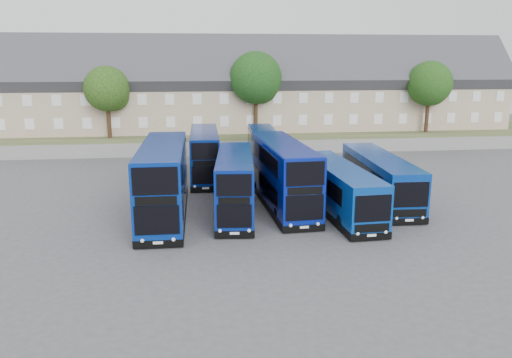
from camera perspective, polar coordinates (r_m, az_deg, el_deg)
The scene contains 15 objects.
ground at distance 32.21m, azimuth 1.98°, elevation -5.08°, with size 120.00×120.00×0.00m, color #4A4B50.
retaining_wall at distance 55.19m, azimuth -1.90°, elevation 3.57°, with size 70.00×0.40×1.50m, color slate.
earth_bank at distance 65.00m, azimuth -2.70°, elevation 5.29°, with size 80.00×20.00×2.00m, color #47522E.
terrace_row at distance 60.77m, azimuth 0.40°, elevation 10.04°, with size 60.00×10.40×11.20m.
dd_front_left at distance 33.48m, azimuth -10.52°, elevation -0.35°, with size 2.90×12.19×4.84m.
dd_front_mid at distance 33.65m, azimuth -2.40°, elevation -0.72°, with size 3.28×10.42×4.07m.
dd_front_right at distance 35.23m, azimuth 3.10°, elevation 0.36°, with size 3.28×11.70×4.60m.
dd_rear_left at distance 44.14m, azimuth -5.90°, elevation 2.69°, with size 2.56×10.50×4.16m.
dd_rear_right at distance 45.98m, azimuth 0.91°, elevation 3.06°, with size 2.59×9.99×3.94m.
coach_east_a at distance 34.56m, azimuth 9.45°, elevation -1.21°, with size 3.05×11.98×3.25m.
coach_east_b at distance 38.11m, azimuth 13.91°, elevation 0.02°, with size 3.03×12.29×3.33m.
tree_west at distance 56.07m, azimuth -16.51°, elevation 9.67°, with size 4.80×4.80×7.65m.
tree_mid at distance 56.23m, azimuth 0.11°, elevation 11.26°, with size 5.76×5.76×9.18m.
tree_east at distance 61.55m, azimuth 19.29°, elevation 10.08°, with size 5.12×5.12×8.16m.
tree_far at distance 70.49m, azimuth 21.25°, elevation 10.54°, with size 5.44×5.44×8.67m.
Camera 1 is at (-4.83, -30.15, 10.25)m, focal length 35.00 mm.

